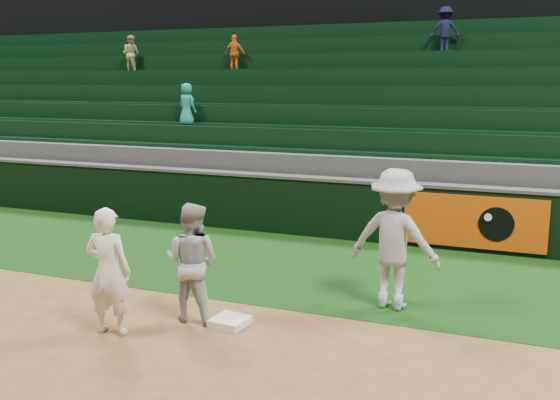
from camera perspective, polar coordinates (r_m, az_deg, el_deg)
The scene contains 9 objects.
ground at distance 8.55m, azimuth -6.87°, elevation -11.24°, with size 70.00×70.00×0.00m, color brown.
foul_grass at distance 11.12m, azimuth 0.57°, elevation -5.88°, with size 36.00×4.20×0.01m, color black.
upper_deck at distance 24.84m, azimuth 13.31°, elevation 17.01°, with size 40.00×12.00×12.00m, color black.
first_base at distance 8.48m, azimuth -4.60°, elevation -11.02°, with size 0.44×0.44×0.10m, color white.
first_baseman at distance 8.25m, azimuth -15.42°, elevation -6.29°, with size 0.60×0.40×1.66m, color white.
baserunner at distance 8.49m, azimuth -8.04°, elevation -5.64°, with size 0.79×0.61×1.62m, color #9EA1A8.
base_coach at distance 8.94m, azimuth 10.46°, elevation -3.55°, with size 1.29×0.74×2.00m, color #A4A8B2.
field_wall at distance 12.97m, azimuth 4.20°, elevation -0.62°, with size 36.00×0.45×1.25m.
stadium_seating at distance 16.43m, azimuth 8.18°, elevation 5.47°, with size 36.00×5.95×5.10m.
Camera 1 is at (3.85, -6.93, 3.20)m, focal length 40.00 mm.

